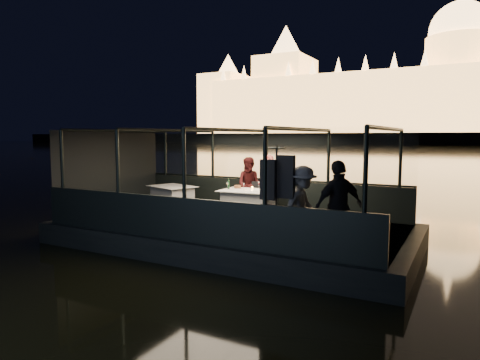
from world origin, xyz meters
The scene contains 30 objects.
river_water centered at (0.00, 80.00, 0.00)m, with size 500.00×500.00×0.00m, color black.
boat_hull centered at (0.00, 0.00, 0.00)m, with size 8.60×4.40×1.00m, color black.
boat_deck centered at (0.00, 0.00, 0.48)m, with size 8.00×4.00×0.04m, color black.
gunwale_port centered at (0.00, 2.00, 0.95)m, with size 8.00×0.08×0.90m, color black.
gunwale_starboard centered at (0.00, -2.00, 0.95)m, with size 8.00×0.08×0.90m, color black.
cabin_glass_port centered at (0.00, 2.00, 2.10)m, with size 8.00×0.02×1.40m, color #99B2B2, non-canonical shape.
cabin_glass_starboard centered at (0.00, -2.00, 2.10)m, with size 8.00×0.02×1.40m, color #99B2B2, non-canonical shape.
cabin_roof_glass centered at (0.00, 0.00, 2.80)m, with size 8.00×4.00×0.02m, color #99B2B2, non-canonical shape.
end_wall_fore centered at (-4.00, 0.00, 1.65)m, with size 0.02×4.00×2.30m, color black, non-canonical shape.
end_wall_aft centered at (4.00, 0.00, 1.65)m, with size 0.02×4.00×2.30m, color black, non-canonical shape.
canopy_ribs centered at (0.00, 0.00, 1.65)m, with size 8.00×4.00×2.30m, color black, non-canonical shape.
embankment centered at (0.00, 210.00, 1.00)m, with size 400.00×140.00×6.00m, color #423D33.
parliament_building centered at (0.00, 175.00, 29.00)m, with size 220.00×32.00×60.00m, color #F2D18C, non-canonical shape.
dining_table_central centered at (0.11, 0.68, 0.89)m, with size 1.45×1.05×0.77m, color white.
dining_table_aft centered at (-2.53, 0.93, 0.89)m, with size 1.34×0.97×0.71m, color silver.
chair_port_left centered at (-0.17, 1.46, 0.95)m, with size 0.41×0.41×0.88m, color black.
chair_port_right centered at (0.27, 1.18, 0.95)m, with size 0.41×0.41×0.88m, color black.
coat_stand centered at (1.84, -1.56, 1.40)m, with size 0.55×0.44×1.98m, color black, non-canonical shape.
person_woman_coral centered at (0.29, 1.48, 1.25)m, with size 0.59×0.40×1.65m, color #D95A4F.
person_man_maroon centered at (-0.32, 1.60, 1.25)m, with size 0.75×0.59×1.57m, color #391011.
passenger_stripe centered at (2.26, -1.29, 1.35)m, with size 1.03×0.58×1.59m, color white.
passenger_dark centered at (3.00, -1.36, 1.35)m, with size 1.01×0.43×1.72m, color black.
wine_bottle centered at (-0.49, 0.67, 1.42)m, with size 0.06×0.06×0.28m, color #13361C.
bread_basket centered at (-0.35, 0.93, 1.31)m, with size 0.19×0.19×0.08m, color brown.
amber_candle centered at (0.17, 0.76, 1.31)m, with size 0.06×0.06×0.08m, color #FFAA3F.
plate_near centered at (0.26, 0.61, 1.27)m, with size 0.22×0.22×0.01m, color white.
plate_far centered at (-0.44, 1.03, 1.27)m, with size 0.26×0.26×0.02m, color silver.
wine_glass_white centered at (-0.46, 0.56, 1.36)m, with size 0.06×0.06×0.19m, color white, non-canonical shape.
wine_glass_red centered at (0.25, 0.98, 1.36)m, with size 0.07×0.07×0.20m, color silver, non-canonical shape.
wine_glass_empty centered at (0.00, 0.61, 1.36)m, with size 0.06×0.06×0.18m, color white, non-canonical shape.
Camera 1 is at (5.06, -9.06, 2.64)m, focal length 32.00 mm.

